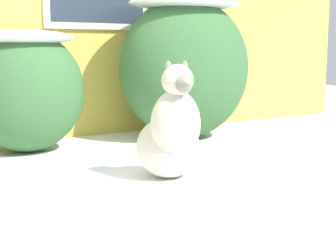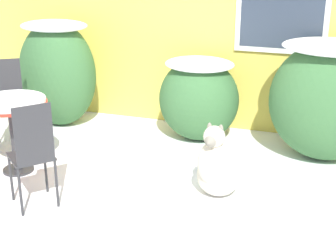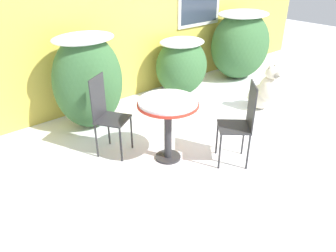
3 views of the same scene
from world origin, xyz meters
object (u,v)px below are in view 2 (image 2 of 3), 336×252
(patio_table, at_px, (12,112))
(patio_chair_far_side, at_px, (33,152))
(patio_chair_near_table, at_px, (8,100))
(dog, at_px, (217,169))

(patio_table, xyz_separation_m, patio_chair_far_side, (0.60, -0.60, -0.11))
(patio_table, bearing_deg, patio_chair_far_side, -44.88)
(patio_chair_far_side, bearing_deg, patio_chair_near_table, -96.13)
(patio_table, xyz_separation_m, patio_chair_near_table, (-0.47, 0.60, -0.11))
(patio_chair_far_side, relative_size, dog, 1.31)
(patio_table, distance_m, patio_chair_far_side, 0.85)
(patio_chair_far_side, height_order, dog, patio_chair_far_side)
(patio_chair_near_table, distance_m, dog, 2.62)
(patio_chair_near_table, height_order, patio_chair_far_side, same)
(patio_chair_near_table, height_order, dog, patio_chair_near_table)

